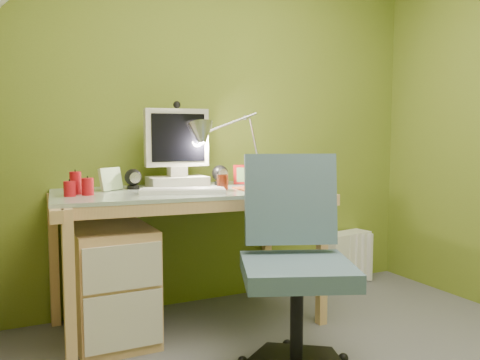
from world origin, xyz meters
name	(u,v)px	position (x,y,z in m)	size (l,w,h in m)	color
wall_back	(199,118)	(0.00, 1.60, 1.20)	(3.20, 0.01, 2.40)	olive
desk	(188,258)	(-0.22, 1.23, 0.39)	(1.47, 0.73, 0.79)	tan
monitor	(177,146)	(-0.22, 1.41, 1.03)	(0.35, 0.20, 0.48)	#BBB9A8
speaker_left	(133,179)	(-0.49, 1.39, 0.84)	(0.10, 0.10, 0.11)	black
speaker_right	(220,175)	(0.05, 1.39, 0.85)	(0.10, 0.10, 0.12)	black
keyboard	(183,191)	(-0.30, 1.09, 0.80)	(0.45, 0.14, 0.02)	white
mousepad	(259,188)	(0.16, 1.09, 0.79)	(0.26, 0.18, 0.01)	#D75721
mouse	(259,185)	(0.16, 1.09, 0.80)	(0.11, 0.07, 0.04)	white
amber_tumbler	(223,182)	(-0.04, 1.15, 0.83)	(0.07, 0.07, 0.08)	maroon
candle_cluster	(77,184)	(-0.82, 1.24, 0.84)	(0.16, 0.14, 0.12)	#B40F19
photo_frame_red	(245,175)	(0.20, 1.35, 0.85)	(0.14, 0.02, 0.12)	red
photo_frame_blue	(262,173)	(0.34, 1.39, 0.85)	(0.15, 0.02, 0.13)	navy
photo_frame_green	(111,179)	(-0.62, 1.37, 0.85)	(0.15, 0.02, 0.13)	#A7CD8D
desk_lamp	(245,133)	(0.23, 1.41, 1.10)	(0.59, 0.25, 0.63)	#B2B2B7
task_chair	(297,266)	(0.02, 0.45, 0.50)	(0.56, 0.56, 1.01)	#425B6D
radiator	(346,257)	(1.11, 1.50, 0.19)	(0.37, 0.15, 0.37)	white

